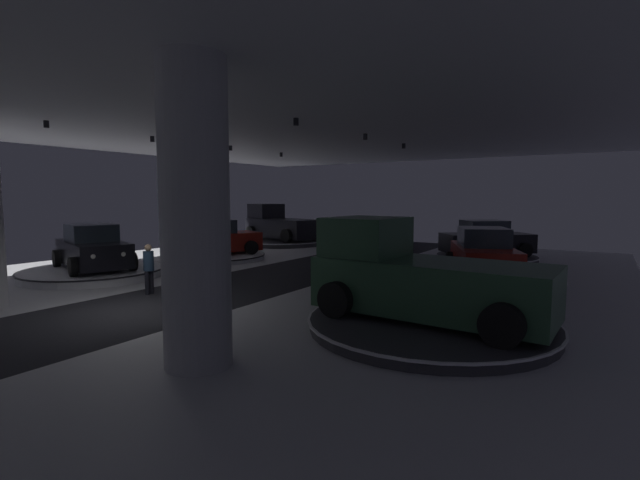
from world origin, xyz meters
The scene contains 18 objects.
ground centered at (0.00, 0.00, -0.02)m, with size 24.00×44.00×0.06m.
ceiling_with_spotlights centered at (0.00, 0.00, 5.55)m, with size 24.00×44.00×0.39m.
column_right centered at (4.52, -1.79, 2.75)m, with size 1.23×1.23×5.50m.
display_platform_deep_left centered at (-7.08, 16.05, 0.17)m, with size 5.68×5.68×0.30m.
pickup_truck_deep_left centered at (-7.39, 16.13, 1.23)m, with size 5.65×3.64×2.30m.
display_platform_deep_right centered at (5.82, 15.52, 0.13)m, with size 4.81×4.81×0.23m.
display_car_deep_right centered at (5.80, 15.50, 0.99)m, with size 4.40×4.04×1.71m.
display_platform_far_left centered at (-5.54, 8.64, 0.13)m, with size 4.76×4.76×0.23m.
display_car_far_left centered at (-5.55, 8.61, 1.00)m, with size 3.47×4.57×1.71m.
display_platform_mid_right centered at (7.37, 2.62, 0.15)m, with size 5.68×5.68×0.27m.
pickup_truck_mid_right centered at (7.05, 2.64, 1.20)m, with size 5.39×2.85×2.30m.
display_platform_far_right centered at (7.13, 9.00, 0.16)m, with size 5.30×5.30×0.28m.
display_car_far_right centered at (7.11, 9.03, 1.05)m, with size 3.39×4.57×1.71m.
display_platform_mid_left centered at (-5.85, 2.47, 0.18)m, with size 5.20×5.20×0.32m.
display_car_mid_left centered at (-5.88, 2.48, 1.09)m, with size 4.55×3.19×1.71m.
visitor_walking_near centered at (-0.61, 11.64, 0.91)m, with size 0.32×0.32×1.59m.
visitor_walking_far centered at (-1.41, 1.62, 0.91)m, with size 0.32×0.32×1.59m.
stanchion_a centered at (1.44, 1.16, 0.37)m, with size 0.28×0.28×1.01m.
Camera 1 is at (10.71, -7.40, 3.07)m, focal length 25.40 mm.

